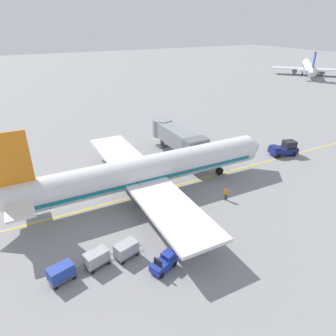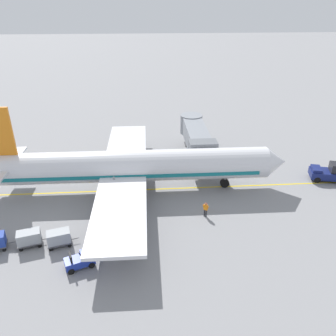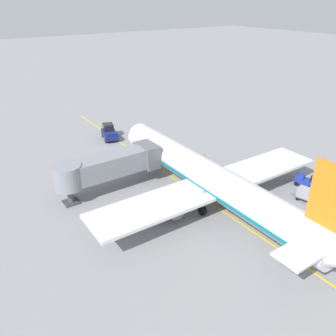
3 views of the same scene
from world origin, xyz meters
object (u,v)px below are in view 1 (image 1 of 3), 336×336
baggage_cart_front (126,249)px  distant_taxiing_airliner (309,67)px  jet_bridge (177,137)px  baggage_cart_second_in_train (97,258)px  parked_airliner (146,171)px  baggage_cart_third_in_train (61,272)px  ground_crew_wing_walker (226,193)px  baggage_tug_lead (164,262)px  pushback_tractor (284,149)px

baggage_cart_front → distant_taxiing_airliner: distant_taxiing_airliner is taller
jet_bridge → baggage_cart_second_in_train: (18.02, -18.33, -2.51)m
parked_airliner → baggage_cart_third_in_train: (9.93, -12.37, -2.24)m
baggage_cart_front → baggage_cart_third_in_train: size_ratio=1.00×
parked_airliner → ground_crew_wing_walker: parked_airliner is taller
baggage_tug_lead → baggage_cart_front: 3.85m
parked_airliner → ground_crew_wing_walker: 10.34m
pushback_tractor → ground_crew_wing_walker: size_ratio=2.84×
baggage_cart_third_in_train → ground_crew_wing_walker: ground_crew_wing_walker is taller
pushback_tractor → baggage_tug_lead: (13.42, -29.20, -0.39)m
parked_airliner → jet_bridge: bearing=132.7°
parked_airliner → baggage_cart_third_in_train: parked_airliner is taller
baggage_tug_lead → baggage_cart_third_in_train: bearing=-108.8°
ground_crew_wing_walker → baggage_cart_front: bearing=-75.7°
jet_bridge → baggage_cart_third_in_train: bearing=-49.5°
parked_airliner → baggage_cart_third_in_train: bearing=-51.2°
baggage_cart_second_in_train → distant_taxiing_airliner: 124.97m
baggage_cart_front → ground_crew_wing_walker: size_ratio=1.76×
parked_airliner → baggage_cart_front: parked_airliner is taller
distant_taxiing_airliner → ground_crew_wing_walker: bearing=-55.5°
jet_bridge → distant_taxiing_airliner: 100.09m
baggage_cart_second_in_train → parked_airliner: bearing=136.2°
parked_airliner → baggage_tug_lead: (12.77, -4.03, -2.47)m
parked_airliner → baggage_cart_second_in_train: (9.63, -9.24, -2.24)m
pushback_tractor → ground_crew_wing_walker: 18.42m
parked_airliner → ground_crew_wing_walker: (6.11, 8.03, -2.23)m
baggage_tug_lead → distant_taxiing_airliner: bearing=123.8°
pushback_tractor → distant_taxiing_airliner: bearing=127.1°
pushback_tractor → ground_crew_wing_walker: bearing=-68.5°
pushback_tractor → baggage_cart_front: pushback_tractor is taller
baggage_cart_second_in_train → pushback_tractor: bearing=106.6°
baggage_cart_second_in_train → ground_crew_wing_walker: size_ratio=1.76×
baggage_cart_third_in_train → distant_taxiing_airliner: (-65.27, 109.87, 2.08)m
jet_bridge → distant_taxiing_airliner: (-46.94, 88.40, -0.43)m
baggage_cart_front → ground_crew_wing_walker: ground_crew_wing_walker is taller
baggage_tug_lead → ground_crew_wing_walker: size_ratio=1.64×
baggage_cart_third_in_train → distant_taxiing_airliner: bearing=120.7°
baggage_cart_third_in_train → distant_taxiing_airliner: size_ratio=0.11×
parked_airliner → baggage_cart_second_in_train: bearing=-43.8°
jet_bridge → parked_airliner: bearing=-47.3°
parked_airliner → distant_taxiing_airliner: 112.10m
parked_airliner → baggage_cart_front: bearing=-33.4°
parked_airliner → pushback_tractor: bearing=91.5°
jet_bridge → ground_crew_wing_walker: size_ratio=7.94×
jet_bridge → distant_taxiing_airliner: size_ratio=0.47×
parked_airliner → distant_taxiing_airliner: size_ratio=1.31×
baggage_tug_lead → distant_taxiing_airliner: distant_taxiing_airliner is taller
baggage_cart_front → distant_taxiing_airliner: bearing=122.1°
parked_airliner → baggage_cart_second_in_train: 13.53m
parked_airliner → baggage_tug_lead: size_ratio=13.47×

